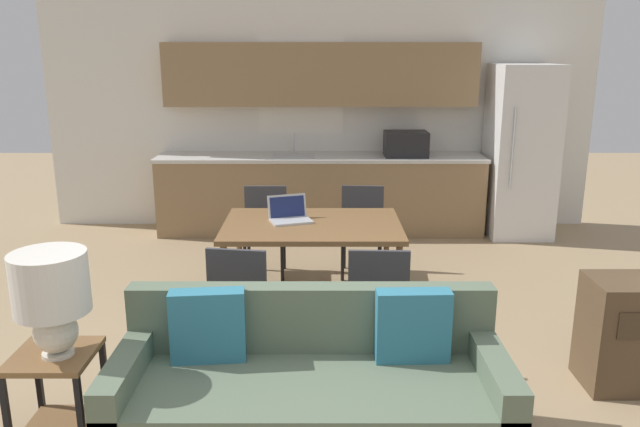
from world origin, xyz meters
name	(u,v)px	position (x,y,z in m)	size (l,w,h in m)	color
wall_back	(322,112)	(0.00, 4.63, 1.35)	(6.40, 0.07, 2.70)	silver
kitchen_counter	(323,160)	(0.02, 4.33, 0.84)	(3.73, 0.65, 2.15)	#8E704C
refrigerator	(522,151)	(2.25, 4.21, 0.96)	(0.69, 0.78, 1.92)	white
dining_table	(314,230)	(-0.07, 2.04, 0.67)	(1.42, 0.98, 0.73)	brown
couch	(312,387)	(-0.06, 0.21, 0.33)	(2.02, 0.80, 0.83)	#3D2D1E
side_table	(59,385)	(-1.39, 0.18, 0.36)	(0.41, 0.41, 0.55)	brown
table_lamp	(53,293)	(-1.36, 0.17, 0.89)	(0.38, 0.38, 0.55)	silver
dining_chair_near_left	(244,293)	(-0.53, 1.20, 0.47)	(0.48, 0.48, 0.82)	#38383D
dining_chair_far_left	(267,226)	(-0.52, 2.87, 0.47)	(0.42, 0.42, 0.82)	#38383D
dining_chair_near_right	(379,295)	(0.38, 1.18, 0.47)	(0.44, 0.44, 0.82)	#38383D
dining_chair_far_right	(363,225)	(0.39, 2.89, 0.47)	(0.45, 0.45, 0.82)	#38383D
laptop	(291,215)	(-0.26, 2.13, 0.77)	(0.38, 0.34, 0.20)	#B7BABC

